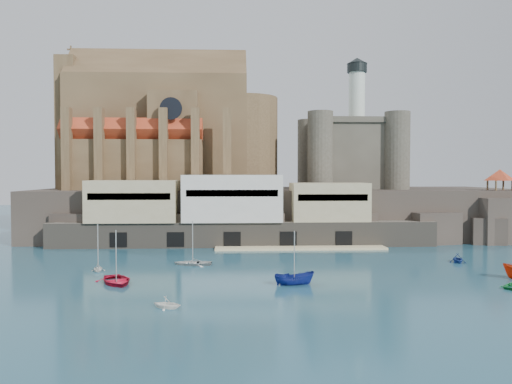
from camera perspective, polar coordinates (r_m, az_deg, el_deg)
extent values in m
plane|color=navy|center=(70.59, 5.46, -8.66)|extent=(300.00, 300.00, 0.00)
cube|color=black|center=(109.42, 2.55, -2.22)|extent=(100.00, 34.00, 10.00)
cube|color=black|center=(96.95, -19.55, -4.07)|extent=(9.00, 5.00, 6.00)
cube|color=black|center=(93.55, -10.11, -4.20)|extent=(9.00, 5.00, 6.00)
cube|color=black|center=(92.86, 0.37, -4.21)|extent=(9.00, 5.00, 6.00)
cube|color=black|center=(95.24, 10.67, -4.09)|extent=(9.00, 5.00, 6.00)
cube|color=black|center=(100.11, 19.64, -3.88)|extent=(9.00, 5.00, 6.00)
cube|color=#60594D|center=(91.84, -1.47, -4.76)|extent=(70.00, 6.00, 4.50)
cube|color=beige|center=(88.42, 5.12, -6.40)|extent=(30.00, 4.00, 0.40)
cube|color=black|center=(91.31, -15.44, -5.28)|extent=(3.00, 0.40, 2.60)
cube|color=black|center=(89.62, -9.16, -5.37)|extent=(3.00, 0.40, 2.60)
cube|color=black|center=(89.03, -2.73, -5.39)|extent=(3.00, 0.40, 2.60)
cube|color=black|center=(89.56, 3.71, -5.35)|extent=(3.00, 0.40, 2.60)
cube|color=black|center=(91.19, 9.99, -5.25)|extent=(3.00, 0.40, 2.60)
cube|color=tan|center=(94.11, -13.76, -0.98)|extent=(16.00, 9.00, 7.50)
cube|color=beige|center=(92.29, -2.73, -0.67)|extent=(18.00, 9.00, 8.50)
cube|color=tan|center=(94.01, 8.31, -1.10)|extent=(14.00, 8.00, 7.00)
cube|color=brown|center=(112.24, -10.96, 6.54)|extent=(38.00, 14.00, 24.00)
cube|color=brown|center=(113.82, -11.00, 12.57)|extent=(38.00, 13.01, 13.01)
cylinder|color=brown|center=(110.94, -1.15, 5.59)|extent=(14.00, 14.00, 20.00)
cube|color=brown|center=(111.59, -8.91, 5.55)|extent=(10.00, 20.00, 20.00)
cube|color=brown|center=(103.22, -13.91, 3.02)|extent=(28.00, 5.00, 10.00)
cube|color=brown|center=(121.90, -12.15, 2.87)|extent=(28.00, 5.00, 10.00)
cube|color=#A8361C|center=(103.56, -13.94, 6.68)|extent=(28.00, 5.66, 5.66)
cube|color=#A8361C|center=(122.19, -12.17, 5.97)|extent=(28.00, 5.66, 5.66)
cube|color=brown|center=(116.69, -20.31, 7.26)|extent=(4.00, 10.00, 28.00)
cylinder|color=black|center=(100.24, -9.70, 9.39)|extent=(4.40, 0.30, 4.40)
cube|color=brown|center=(103.48, -20.80, 4.61)|extent=(1.60, 2.20, 16.00)
cube|color=brown|center=(101.72, -17.47, 4.70)|extent=(1.60, 2.20, 16.00)
cube|color=brown|center=(100.30, -14.04, 4.77)|extent=(1.60, 2.20, 16.00)
cube|color=brown|center=(99.26, -10.51, 4.82)|extent=(1.60, 2.20, 16.00)
cube|color=brown|center=(98.60, -6.93, 4.86)|extent=(1.60, 2.20, 16.00)
cube|color=brown|center=(98.32, -3.31, 4.88)|extent=(1.60, 2.20, 16.00)
cube|color=#413E33|center=(112.73, 10.66, 3.97)|extent=(16.00, 16.00, 14.00)
cube|color=#413E33|center=(113.23, 10.68, 7.72)|extent=(17.00, 17.00, 1.20)
cylinder|color=#413E33|center=(103.34, 7.34, 4.73)|extent=(5.20, 5.20, 16.00)
cylinder|color=#413E33|center=(107.25, 15.82, 4.57)|extent=(5.20, 5.20, 16.00)
cylinder|color=#413E33|center=(119.12, 6.02, 4.37)|extent=(5.20, 5.20, 16.00)
cylinder|color=#413E33|center=(122.52, 13.46, 4.26)|extent=(5.20, 5.20, 16.00)
cylinder|color=silver|center=(116.32, 11.45, 10.34)|extent=(3.60, 3.60, 12.00)
cylinder|color=black|center=(117.54, 11.47, 13.72)|extent=(4.40, 4.40, 2.00)
cone|color=black|center=(117.88, 11.48, 14.48)|extent=(4.60, 4.60, 1.40)
cube|color=black|center=(108.24, 26.03, -2.81)|extent=(12.00, 10.00, 8.70)
cube|color=black|center=(103.90, 24.86, -4.02)|extent=(6.00, 5.00, 5.00)
cube|color=brown|center=(107.97, 26.07, -0.43)|extent=(4.20, 4.20, 0.30)
cylinder|color=brown|center=(105.76, 25.73, 0.31)|extent=(0.36, 0.36, 3.20)
cylinder|color=brown|center=(107.31, 27.24, 0.31)|extent=(0.36, 0.36, 3.20)
cylinder|color=brown|center=(108.58, 24.93, 0.36)|extent=(0.36, 0.36, 3.20)
cylinder|color=brown|center=(110.10, 26.41, 0.36)|extent=(0.36, 0.36, 3.20)
pyramid|color=#A8361C|center=(107.89, 26.10, 1.77)|extent=(6.40, 6.40, 2.20)
imported|color=#B20D27|center=(63.09, -15.67, -10.01)|extent=(4.67, 3.11, 6.36)
imported|color=white|center=(50.79, -10.13, -12.92)|extent=(2.27, 2.86, 2.89)
imported|color=navy|center=(60.28, 4.40, -10.51)|extent=(2.10, 2.06, 4.87)
imported|color=white|center=(71.49, -17.59, -8.61)|extent=(2.48, 1.71, 2.68)
imported|color=silver|center=(73.54, -7.24, -8.24)|extent=(1.52, 4.03, 5.51)
imported|color=navy|center=(80.64, 22.05, -7.46)|extent=(3.17, 2.41, 3.26)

